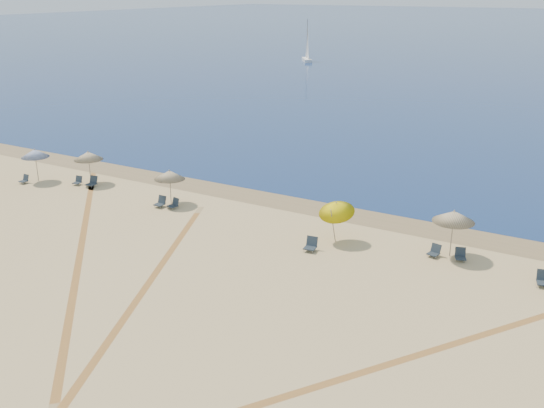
{
  "coord_description": "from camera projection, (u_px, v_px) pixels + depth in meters",
  "views": [
    {
      "loc": [
        15.71,
        -7.71,
        12.8
      ],
      "look_at": [
        0.0,
        20.0,
        1.3
      ],
      "focal_mm": 39.81,
      "sensor_mm": 36.0,
      "label": 1
    }
  ],
  "objects": [
    {
      "name": "wet_sand",
      "position": [
        304.0,
        205.0,
        37.58
      ],
      "size": [
        500.0,
        500.0,
        0.0
      ],
      "primitive_type": "plane",
      "color": "olive",
      "rests_on": "ground"
    },
    {
      "name": "umbrella_0",
      "position": [
        35.0,
        153.0,
        41.46
      ],
      "size": [
        1.89,
        1.89,
        2.35
      ],
      "color": "gray",
      "rests_on": "ground"
    },
    {
      "name": "umbrella_1",
      "position": [
        88.0,
        156.0,
        40.98
      ],
      "size": [
        1.96,
        1.96,
        2.32
      ],
      "color": "gray",
      "rests_on": "ground"
    },
    {
      "name": "umbrella_2",
      "position": [
        169.0,
        175.0,
        37.11
      ],
      "size": [
        1.92,
        1.93,
        2.23
      ],
      "color": "gray",
      "rests_on": "ground"
    },
    {
      "name": "umbrella_3",
      "position": [
        336.0,
        208.0,
        31.49
      ],
      "size": [
        1.9,
        1.97,
        2.5
      ],
      "color": "gray",
      "rests_on": "ground"
    },
    {
      "name": "umbrella_4",
      "position": [
        454.0,
        216.0,
        29.69
      ],
      "size": [
        2.08,
        2.08,
        2.48
      ],
      "color": "gray",
      "rests_on": "ground"
    },
    {
      "name": "chair_0",
      "position": [
        25.0,
        179.0,
        41.64
      ],
      "size": [
        0.5,
        0.59,
        0.59
      ],
      "rotation": [
        0.0,
        0.0,
        -0.02
      ],
      "color": "#1B242C",
      "rests_on": "ground"
    },
    {
      "name": "chair_1",
      "position": [
        78.0,
        181.0,
        41.31
      ],
      "size": [
        0.58,
        0.65,
        0.59
      ],
      "rotation": [
        0.0,
        0.0,
        0.16
      ],
      "color": "#1B242C",
      "rests_on": "ground"
    },
    {
      "name": "chair_2",
      "position": [
        92.0,
        182.0,
        40.88
      ],
      "size": [
        0.64,
        0.74,
        0.73
      ],
      "rotation": [
        0.0,
        0.0,
        0.06
      ],
      "color": "#1B242C",
      "rests_on": "ground"
    },
    {
      "name": "chair_3",
      "position": [
        161.0,
        202.0,
        37.15
      ],
      "size": [
        0.57,
        0.67,
        0.67
      ],
      "rotation": [
        0.0,
        0.0,
        -0.02
      ],
      "color": "#1B242C",
      "rests_on": "ground"
    },
    {
      "name": "chair_4",
      "position": [
        174.0,
        204.0,
        36.89
      ],
      "size": [
        0.66,
        0.72,
        0.63
      ],
      "rotation": [
        0.0,
        0.0,
        -0.25
      ],
      "color": "#1B242C",
      "rests_on": "ground"
    },
    {
      "name": "chair_5",
      "position": [
        311.0,
        245.0,
        30.98
      ],
      "size": [
        0.66,
        0.75,
        0.71
      ],
      "rotation": [
        0.0,
        0.0,
        0.11
      ],
      "color": "#1B242C",
      "rests_on": "ground"
    },
    {
      "name": "chair_6",
      "position": [
        435.0,
        251.0,
        30.3
      ],
      "size": [
        0.64,
        0.71,
        0.62
      ],
      "rotation": [
        0.0,
        0.0,
        -0.23
      ],
      "color": "#1B242C",
      "rests_on": "ground"
    },
    {
      "name": "chair_7",
      "position": [
        460.0,
        255.0,
        29.87
      ],
      "size": [
        0.69,
        0.74,
        0.62
      ],
      "rotation": [
        0.0,
        0.0,
        0.34
      ],
      "color": "#1B242C",
      "rests_on": "ground"
    },
    {
      "name": "chair_8",
      "position": [
        544.0,
        279.0,
        27.32
      ],
      "size": [
        0.72,
        0.8,
        0.7
      ],
      "rotation": [
        0.0,
        0.0,
        0.23
      ],
      "color": "#1B242C",
      "rests_on": "ground"
    },
    {
      "name": "sailboat_0",
      "position": [
        307.0,
        49.0,
        109.19
      ],
      "size": [
        3.81,
        4.79,
        7.35
      ],
      "rotation": [
        0.0,
        0.0,
        0.6
      ],
      "color": "white",
      "rests_on": "ocean"
    },
    {
      "name": "tire_tracks",
      "position": [
        155.0,
        310.0,
        25.35
      ],
      "size": [
        56.08,
        45.04,
        0.0
      ],
      "color": "tan",
      "rests_on": "ground"
    }
  ]
}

